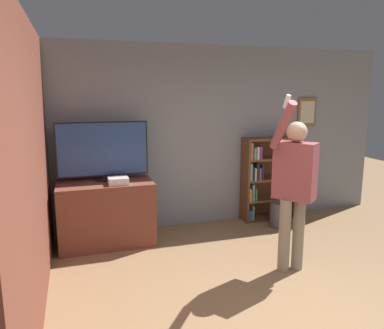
{
  "coord_description": "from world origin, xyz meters",
  "views": [
    {
      "loc": [
        -1.79,
        -2.52,
        2.01
      ],
      "look_at": [
        -0.46,
        1.65,
        1.17
      ],
      "focal_mm": 35.0,
      "sensor_mm": 36.0,
      "label": 1
    }
  ],
  "objects_px": {
    "game_console": "(118,181)",
    "bookshelf": "(264,178)",
    "waste_bin": "(279,214)",
    "television": "(103,150)",
    "person": "(294,182)"
  },
  "relations": [
    {
      "from": "waste_bin",
      "to": "television",
      "type": "bearing_deg",
      "value": 174.37
    },
    {
      "from": "bookshelf",
      "to": "person",
      "type": "xyz_separation_m",
      "value": [
        -0.56,
        -1.69,
        0.36
      ]
    },
    {
      "from": "television",
      "to": "person",
      "type": "distance_m",
      "value": 2.48
    },
    {
      "from": "game_console",
      "to": "waste_bin",
      "type": "relative_size",
      "value": 0.67
    },
    {
      "from": "television",
      "to": "person",
      "type": "relative_size",
      "value": 0.6
    },
    {
      "from": "television",
      "to": "bookshelf",
      "type": "relative_size",
      "value": 0.9
    },
    {
      "from": "game_console",
      "to": "waste_bin",
      "type": "distance_m",
      "value": 2.5
    },
    {
      "from": "television",
      "to": "waste_bin",
      "type": "height_order",
      "value": "television"
    },
    {
      "from": "person",
      "to": "waste_bin",
      "type": "xyz_separation_m",
      "value": [
        0.62,
        1.29,
        -0.85
      ]
    },
    {
      "from": "game_console",
      "to": "waste_bin",
      "type": "bearing_deg",
      "value": 0.47
    },
    {
      "from": "bookshelf",
      "to": "waste_bin",
      "type": "height_order",
      "value": "bookshelf"
    },
    {
      "from": "game_console",
      "to": "bookshelf",
      "type": "xyz_separation_m",
      "value": [
        2.34,
        0.42,
        -0.22
      ]
    },
    {
      "from": "bookshelf",
      "to": "person",
      "type": "height_order",
      "value": "person"
    },
    {
      "from": "person",
      "to": "waste_bin",
      "type": "distance_m",
      "value": 1.66
    },
    {
      "from": "person",
      "to": "waste_bin",
      "type": "height_order",
      "value": "person"
    }
  ]
}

